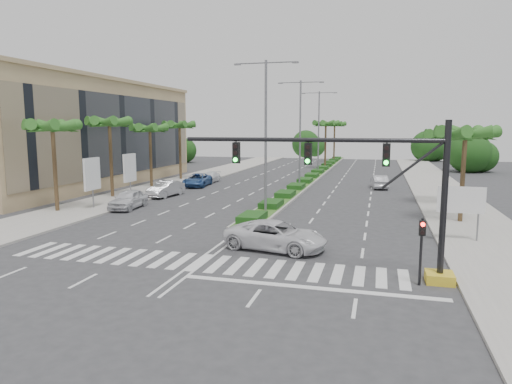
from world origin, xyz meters
TOP-DOWN VIEW (x-y plane):
  - ground at (0.00, 0.00)m, footprint 160.00×160.00m
  - footpath_right at (15.20, 20.00)m, footprint 6.00×120.00m
  - footpath_left at (-15.20, 20.00)m, footprint 6.00×120.00m
  - median at (0.00, 45.00)m, footprint 2.20×75.00m
  - median_grass at (0.00, 45.00)m, footprint 1.80×75.00m
  - building at (-26.00, 26.00)m, footprint 12.00×36.00m
  - signal_gantry at (9.27, -0.00)m, footprint 12.60×1.20m
  - pedestrian_signal at (10.60, -0.68)m, footprint 0.28×0.36m
  - direction_sign at (13.50, 7.99)m, footprint 2.70×0.11m
  - billboard_near at (-14.50, 12.00)m, footprint 0.18×2.10m
  - billboard_far at (-14.50, 18.00)m, footprint 0.18×2.10m
  - palm_left_near at (-16.50, 10.00)m, footprint 4.57×4.68m
  - palm_left_mid at (-16.50, 18.00)m, footprint 4.57×4.68m
  - palm_left_far at (-16.50, 26.00)m, footprint 4.57×4.68m
  - palm_left_end at (-16.50, 34.00)m, footprint 4.57×4.68m
  - palm_right_near at (14.50, 14.00)m, footprint 4.57×4.68m
  - palm_right_far at (14.50, 22.00)m, footprint 4.57×4.68m
  - palm_median_a at (0.00, 55.00)m, footprint 4.57×4.68m
  - palm_median_b at (0.00, 70.00)m, footprint 4.57×4.68m
  - streetlight_near at (0.00, 14.00)m, footprint 5.10×0.25m
  - streetlight_mid at (0.00, 30.00)m, footprint 5.10×0.25m
  - streetlight_far at (0.00, 46.00)m, footprint 5.10×0.25m
  - car_parked_a at (-11.80, 13.05)m, footprint 2.33×4.91m
  - car_parked_b at (-11.80, 20.10)m, footprint 2.20×4.94m
  - car_parked_c at (-11.80, 28.32)m, footprint 3.03×5.59m
  - car_parked_d at (-11.80, 32.29)m, footprint 1.84×4.43m
  - car_crossing at (3.20, 3.54)m, footprint 6.18×3.69m
  - car_right at (8.80, 32.10)m, footprint 2.13×4.67m

SIDE VIEW (x-z plane):
  - ground at x=0.00m, z-range 0.00..0.00m
  - footpath_right at x=15.20m, z-range 0.00..0.15m
  - footpath_left at x=-15.20m, z-range 0.00..0.15m
  - median at x=0.00m, z-range 0.00..0.20m
  - median_grass at x=0.00m, z-range 0.20..0.24m
  - car_parked_d at x=-11.80m, z-range 0.00..1.28m
  - car_right at x=8.80m, z-range 0.00..1.49m
  - car_parked_c at x=-11.80m, z-range 0.00..1.49m
  - car_parked_b at x=-11.80m, z-range 0.00..1.58m
  - car_crossing at x=3.20m, z-range 0.00..1.61m
  - car_parked_a at x=-11.80m, z-range 0.00..1.62m
  - pedestrian_signal at x=10.60m, z-range 0.54..3.54m
  - direction_sign at x=13.50m, z-range 0.75..4.15m
  - billboard_near at x=-14.50m, z-range 0.79..5.14m
  - billboard_far at x=-14.50m, z-range 0.79..5.14m
  - signal_gantry at x=9.27m, z-range -0.14..7.06m
  - palm_right_far at x=14.50m, z-range 2.54..9.29m
  - building at x=-26.00m, z-range 0.00..12.00m
  - palm_right_near at x=14.50m, z-range 2.68..9.73m
  - palm_left_far at x=-16.50m, z-range 2.82..10.17m
  - palm_left_near at x=-16.50m, z-range 2.91..10.46m
  - streetlight_near at x=0.00m, z-range 0.81..12.81m
  - streetlight_mid at x=0.00m, z-range 0.81..12.81m
  - streetlight_far at x=0.00m, z-range 0.81..12.81m
  - palm_left_end at x=-16.50m, z-range 3.01..10.76m
  - palm_left_mid at x=-16.50m, z-range 3.10..11.05m
  - palm_median_a at x=0.00m, z-range 3.15..11.20m
  - palm_median_b at x=0.00m, z-range 3.15..11.20m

